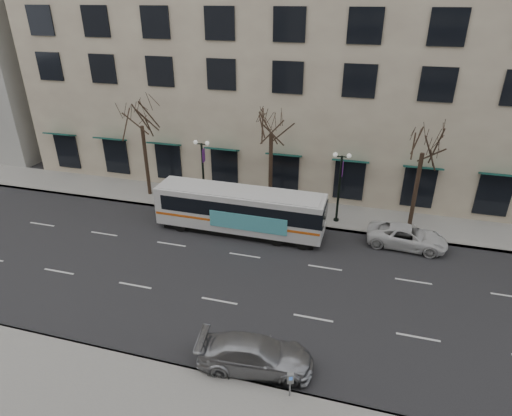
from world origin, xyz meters
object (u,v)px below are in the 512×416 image
(tree_far_mid, at_px, (271,120))
(lamp_post_left, at_px, (203,170))
(pay_station, at_px, (290,380))
(tree_far_left, at_px, (140,113))
(tree_far_right, at_px, (425,139))
(silver_car, at_px, (255,355))
(white_pickup, at_px, (407,237))
(city_bus, at_px, (241,210))
(lamp_post_right, at_px, (339,185))

(tree_far_mid, bearing_deg, lamp_post_left, -173.15)
(tree_far_mid, relative_size, pay_station, 7.10)
(tree_far_left, xyz_separation_m, tree_far_right, (20.00, 0.00, -0.28))
(silver_car, relative_size, white_pickup, 1.00)
(lamp_post_left, height_order, silver_car, lamp_post_left)
(lamp_post_left, bearing_deg, tree_far_right, 2.29)
(city_bus, bearing_deg, tree_far_left, 157.97)
(pay_station, bearing_deg, lamp_post_right, 70.18)
(tree_far_right, bearing_deg, pay_station, -107.86)
(tree_far_right, bearing_deg, lamp_post_right, -173.15)
(white_pickup, xyz_separation_m, pay_station, (-4.87, -13.50, 0.33))
(tree_far_right, height_order, lamp_post_left, tree_far_right)
(city_bus, xyz_separation_m, white_pickup, (10.80, 1.08, -0.99))
(tree_far_mid, xyz_separation_m, silver_car, (3.06, -14.91, -6.18))
(pay_station, bearing_deg, white_pickup, 51.08)
(tree_far_mid, bearing_deg, tree_far_right, -0.00)
(lamp_post_left, xyz_separation_m, pay_station, (9.80, -15.50, -1.92))
(city_bus, distance_m, white_pickup, 10.89)
(lamp_post_left, bearing_deg, city_bus, -38.49)
(tree_far_left, distance_m, pay_station, 22.60)
(lamp_post_left, distance_m, city_bus, 5.11)
(white_pickup, bearing_deg, tree_far_mid, 78.73)
(city_bus, bearing_deg, lamp_post_right, 27.20)
(tree_far_left, bearing_deg, city_bus, -22.51)
(tree_far_mid, relative_size, silver_car, 1.71)
(tree_far_left, relative_size, pay_station, 6.93)
(city_bus, bearing_deg, pay_station, -64.00)
(tree_far_mid, height_order, pay_station, tree_far_mid)
(tree_far_right, xyz_separation_m, white_pickup, (-0.32, -2.60, -5.73))
(tree_far_mid, xyz_separation_m, lamp_post_right, (5.01, -0.60, -3.96))
(city_bus, xyz_separation_m, silver_car, (4.18, -11.23, -0.96))
(white_pickup, bearing_deg, lamp_post_right, 70.59)
(pay_station, bearing_deg, silver_car, 126.77)
(tree_far_left, bearing_deg, pay_station, -47.39)
(lamp_post_left, relative_size, lamp_post_right, 1.00)
(lamp_post_left, height_order, lamp_post_right, same)
(tree_far_mid, distance_m, tree_far_right, 10.01)
(white_pickup, bearing_deg, silver_car, 155.50)
(city_bus, relative_size, pay_station, 9.45)
(tree_far_mid, bearing_deg, tree_far_left, -180.00)
(tree_far_mid, xyz_separation_m, pay_station, (4.81, -16.10, -5.88))
(silver_car, bearing_deg, tree_far_mid, 4.26)
(tree_far_mid, xyz_separation_m, tree_far_right, (10.00, -0.00, -0.48))
(lamp_post_left, distance_m, pay_station, 18.44)
(lamp_post_right, relative_size, silver_car, 1.04)
(tree_far_right, distance_m, lamp_post_right, 6.11)
(tree_far_mid, relative_size, lamp_post_right, 1.64)
(tree_far_left, bearing_deg, tree_far_right, 0.00)
(tree_far_mid, height_order, city_bus, tree_far_mid)
(lamp_post_left, distance_m, silver_car, 16.57)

